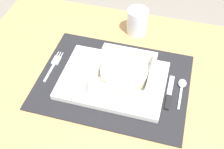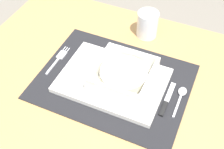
# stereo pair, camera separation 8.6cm
# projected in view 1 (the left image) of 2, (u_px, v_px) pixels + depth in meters

# --- Properties ---
(dining_table) EXTENTS (0.95, 0.69, 0.75)m
(dining_table) POSITION_uv_depth(u_px,v_px,m) (114.00, 102.00, 0.98)
(dining_table) COLOR #B2844C
(dining_table) RESTS_ON ground
(placemat) EXTENTS (0.44, 0.33, 0.00)m
(placemat) POSITION_uv_depth(u_px,v_px,m) (112.00, 81.00, 0.88)
(placemat) COLOR black
(placemat) RESTS_ON dining_table
(serving_plate) EXTENTS (0.30, 0.22, 0.02)m
(serving_plate) POSITION_uv_depth(u_px,v_px,m) (114.00, 80.00, 0.87)
(serving_plate) COLOR white
(serving_plate) RESTS_ON placemat
(porridge_bowl) EXTENTS (0.16, 0.16, 0.05)m
(porridge_bowl) POSITION_uv_depth(u_px,v_px,m) (124.00, 74.00, 0.85)
(porridge_bowl) COLOR white
(porridge_bowl) RESTS_ON serving_plate
(fork) EXTENTS (0.02, 0.13, 0.00)m
(fork) POSITION_uv_depth(u_px,v_px,m) (54.00, 64.00, 0.93)
(fork) COLOR silver
(fork) RESTS_ON placemat
(spoon) EXTENTS (0.02, 0.11, 0.01)m
(spoon) POSITION_uv_depth(u_px,v_px,m) (182.00, 86.00, 0.86)
(spoon) COLOR silver
(spoon) RESTS_ON placemat
(butter_knife) EXTENTS (0.01, 0.13, 0.01)m
(butter_knife) POSITION_uv_depth(u_px,v_px,m) (169.00, 94.00, 0.85)
(butter_knife) COLOR black
(butter_knife) RESTS_ON placemat
(bread_knife) EXTENTS (0.01, 0.15, 0.01)m
(bread_knife) POSITION_uv_depth(u_px,v_px,m) (160.00, 91.00, 0.85)
(bread_knife) COLOR #59331E
(bread_knife) RESTS_ON placemat
(drinking_glass) EXTENTS (0.07, 0.07, 0.09)m
(drinking_glass) POSITION_uv_depth(u_px,v_px,m) (137.00, 23.00, 1.01)
(drinking_glass) COLOR white
(drinking_glass) RESTS_ON dining_table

